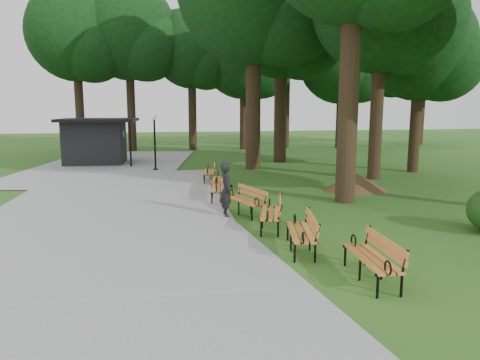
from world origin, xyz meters
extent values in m
plane|color=#255518|center=(0.00, 0.00, 0.00)|extent=(100.00, 100.00, 0.00)
cube|color=gray|center=(-4.00, 3.00, 0.03)|extent=(12.00, 38.00, 0.06)
imported|color=black|center=(-0.30, 0.55, 0.84)|extent=(0.43, 0.63, 1.68)
cylinder|color=black|center=(-2.35, 11.31, 1.38)|extent=(0.10, 0.10, 2.77)
sphere|color=white|center=(-2.35, 11.31, 2.86)|extent=(0.32, 0.32, 0.32)
cone|color=#47301C|center=(5.55, 3.93, 0.35)|extent=(2.24, 2.24, 0.70)
cylinder|color=black|center=(4.20, 1.93, 4.17)|extent=(0.70, 0.70, 8.33)
cylinder|color=black|center=(7.74, 6.59, 3.67)|extent=(0.60, 0.60, 7.33)
sphere|color=black|center=(7.74, 6.59, 8.02)|extent=(6.35, 6.35, 6.35)
cylinder|color=black|center=(2.89, 11.04, 4.34)|extent=(0.80, 0.80, 8.69)
cylinder|color=black|center=(5.25, 13.89, 3.80)|extent=(0.76, 0.76, 7.61)
sphere|color=black|center=(5.25, 13.89, 8.32)|extent=(6.56, 6.56, 6.56)
cylinder|color=black|center=(10.87, 8.33, 2.91)|extent=(0.56, 0.56, 5.81)
sphere|color=black|center=(10.87, 8.33, 6.36)|extent=(5.41, 5.41, 5.41)
camera|label=1|loc=(-2.47, -12.66, 3.32)|focal=33.41mm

